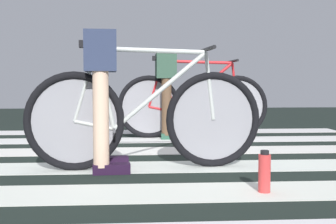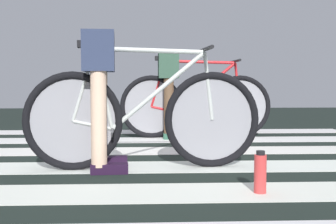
% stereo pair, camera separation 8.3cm
% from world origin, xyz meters
% --- Properties ---
extents(ground, '(18.00, 14.00, 0.02)m').
position_xyz_m(ground, '(0.00, 0.00, 0.01)').
color(ground, black).
extents(crosswalk_markings, '(5.39, 4.25, 0.00)m').
position_xyz_m(crosswalk_markings, '(0.04, -0.01, 0.02)').
color(crosswalk_markings, silver).
rests_on(crosswalk_markings, ground).
extents(bicycle_1_of_2, '(1.74, 0.52, 0.93)m').
position_xyz_m(bicycle_1_of_2, '(0.01, -0.45, 0.41)').
color(bicycle_1_of_2, black).
rests_on(bicycle_1_of_2, ground).
extents(cyclist_1_of_2, '(0.34, 0.42, 0.99)m').
position_xyz_m(cyclist_1_of_2, '(-0.30, -0.47, 0.66)').
color(cyclist_1_of_2, beige).
rests_on(cyclist_1_of_2, ground).
extents(bicycle_2_of_2, '(1.74, 0.52, 0.93)m').
position_xyz_m(bicycle_2_of_2, '(0.59, 1.30, 0.41)').
color(bicycle_2_of_2, black).
rests_on(bicycle_2_of_2, ground).
extents(cyclist_2_of_2, '(0.31, 0.41, 0.96)m').
position_xyz_m(cyclist_2_of_2, '(0.28, 1.30, 0.64)').
color(cyclist_2_of_2, brown).
rests_on(cyclist_2_of_2, ground).
extents(water_bottle, '(0.07, 0.07, 0.25)m').
position_xyz_m(water_bottle, '(0.69, -1.19, 0.14)').
color(water_bottle, '#D03837').
rests_on(water_bottle, ground).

